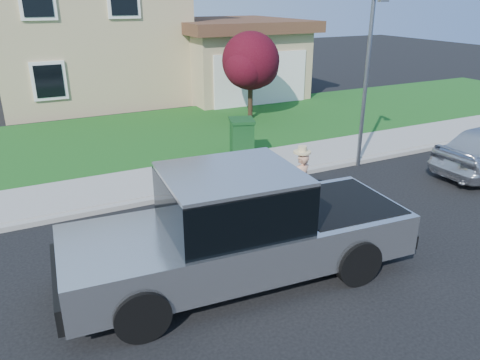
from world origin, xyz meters
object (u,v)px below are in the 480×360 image
object	(u,v)px
woman	(301,182)
street_lamp	(368,74)
pickup_truck	(239,229)
ornamental_tree	(251,64)
trash_bin	(242,138)

from	to	relation	value
woman	street_lamp	bearing A→B (deg)	-165.87
pickup_truck	ornamental_tree	xyz separation A→B (m)	(5.44, 9.84, 1.31)
woman	trash_bin	distance (m)	3.93
ornamental_tree	street_lamp	size ratio (longest dim) A/B	0.71
pickup_truck	street_lamp	world-z (taller)	street_lamp
ornamental_tree	trash_bin	distance (m)	5.15
pickup_truck	trash_bin	distance (m)	6.34
woman	ornamental_tree	distance (m)	8.77
pickup_truck	street_lamp	bearing A→B (deg)	36.26
woman	ornamental_tree	world-z (taller)	ornamental_tree
woman	street_lamp	distance (m)	4.31
pickup_truck	trash_bin	size ratio (longest dim) A/B	5.49
woman	street_lamp	size ratio (longest dim) A/B	0.34
woman	ornamental_tree	xyz separation A→B (m)	(3.00, 8.11, 1.49)
ornamental_tree	trash_bin	size ratio (longest dim) A/B	2.92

